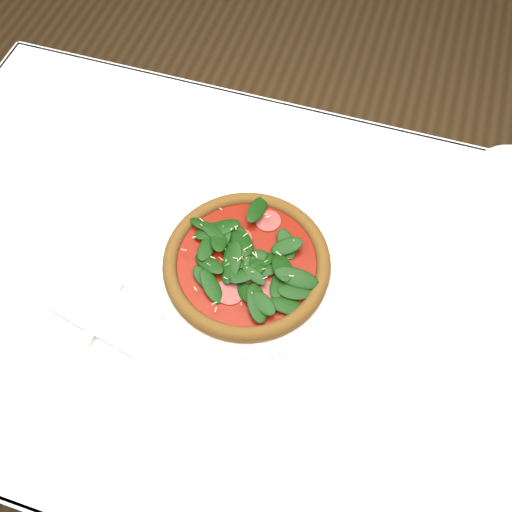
% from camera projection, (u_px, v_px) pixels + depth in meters
% --- Properties ---
extents(ground, '(6.00, 6.00, 0.00)m').
position_uv_depth(ground, '(239.00, 405.00, 1.57)').
color(ground, brown).
rests_on(ground, ground).
extents(dining_table, '(1.21, 0.81, 0.75)m').
position_uv_depth(dining_table, '(229.00, 306.00, 1.00)').
color(dining_table, white).
rests_on(dining_table, ground).
extents(plate, '(0.31, 0.31, 0.01)m').
position_uv_depth(plate, '(247.00, 267.00, 0.92)').
color(plate, white).
rests_on(plate, dining_table).
extents(pizza, '(0.29, 0.29, 0.03)m').
position_uv_depth(pizza, '(247.00, 261.00, 0.91)').
color(pizza, '#975E24').
rests_on(pizza, plate).
extents(napkin, '(0.18, 0.11, 0.01)m').
position_uv_depth(napkin, '(105.00, 312.00, 0.88)').
color(napkin, white).
rests_on(napkin, dining_table).
extents(fork, '(0.03, 0.16, 0.00)m').
position_uv_depth(fork, '(112.00, 294.00, 0.89)').
color(fork, silver).
rests_on(fork, napkin).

